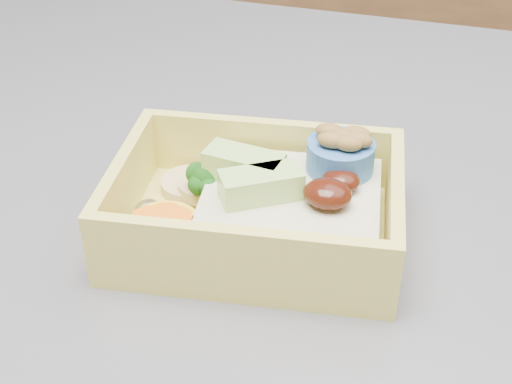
# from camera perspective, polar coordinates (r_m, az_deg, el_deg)

# --- Properties ---
(bento_box) EXTENTS (0.19, 0.14, 0.06)m
(bento_box) POSITION_cam_1_polar(r_m,az_deg,el_deg) (0.43, 0.73, -1.15)
(bento_box) COLOR #E0D35C
(bento_box) RESTS_ON island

